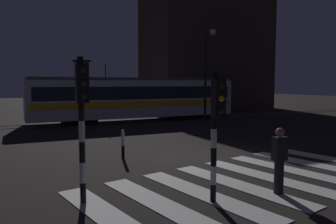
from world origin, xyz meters
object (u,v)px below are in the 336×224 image
object	(u,v)px
traffic_light_corner_near_left	(82,108)
street_lamp_trackside_right	(208,64)
bollard_island_edge	(123,144)
tram	(136,98)
pedestrian_waiting_at_kerb	(279,160)
traffic_light_kerb_mid_left	(216,118)

from	to	relation	value
traffic_light_corner_near_left	street_lamp_trackside_right	distance (m)	17.10
bollard_island_edge	tram	bearing A→B (deg)	67.46
tram	traffic_light_corner_near_left	bearing A→B (deg)	-114.31
street_lamp_trackside_right	bollard_island_edge	xyz separation A→B (m)	(-9.10, -8.50, -3.67)
tram	bollard_island_edge	distance (m)	12.75
tram	street_lamp_trackside_right	bearing A→B (deg)	-37.30
traffic_light_corner_near_left	pedestrian_waiting_at_kerb	size ratio (longest dim) A/B	2.01
traffic_light_corner_near_left	pedestrian_waiting_at_kerb	world-z (taller)	traffic_light_corner_near_left
tram	pedestrian_waiting_at_kerb	xyz separation A→B (m)	(-2.51, -17.26, -0.87)
traffic_light_kerb_mid_left	bollard_island_edge	world-z (taller)	traffic_light_kerb_mid_left
traffic_light_kerb_mid_left	pedestrian_waiting_at_kerb	bearing A→B (deg)	-3.98
traffic_light_corner_near_left	tram	bearing A→B (deg)	65.69
tram	pedestrian_waiting_at_kerb	size ratio (longest dim) A/B	9.21
traffic_light_kerb_mid_left	pedestrian_waiting_at_kerb	distance (m)	2.18
traffic_light_corner_near_left	tram	distance (m)	17.38
traffic_light_kerb_mid_left	tram	distance (m)	17.68
traffic_light_kerb_mid_left	pedestrian_waiting_at_kerb	size ratio (longest dim) A/B	1.81
traffic_light_kerb_mid_left	tram	size ratio (longest dim) A/B	0.20
bollard_island_edge	pedestrian_waiting_at_kerb	bearing A→B (deg)	-66.96
traffic_light_corner_near_left	street_lamp_trackside_right	size ratio (longest dim) A/B	0.52
bollard_island_edge	traffic_light_kerb_mid_left	bearing A→B (deg)	-84.60
pedestrian_waiting_at_kerb	street_lamp_trackside_right	bearing A→B (deg)	64.33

